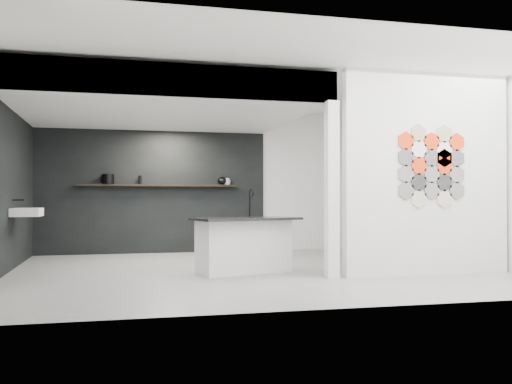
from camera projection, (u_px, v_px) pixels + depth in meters
The scene contains 17 objects.
floor at pixel (254, 271), 8.34m from camera, with size 7.00×6.00×0.01m, color slate.
partition_panel at pixel (427, 173), 7.91m from camera, with size 2.45×0.15×2.80m, color silver.
bay_clad_back at pixel (152, 192), 10.93m from camera, with size 4.40×0.04×2.35m, color black.
bay_clad_left at pixel (13, 190), 8.50m from camera, with size 0.04×4.00×2.35m, color black.
bulkhead at pixel (160, 104), 9.03m from camera, with size 4.40×4.00×0.40m, color silver.
corner_column at pixel (332, 189), 7.57m from camera, with size 0.16×0.16×2.35m, color silver.
fascia_beam at pixel (171, 80), 7.16m from camera, with size 4.40×0.16×0.40m, color silver.
wall_basin at pixel (27, 212), 8.35m from camera, with size 0.40×0.60×0.12m, color silver.
display_shelf at pixel (158, 185), 10.85m from camera, with size 3.00×0.15×0.04m, color black.
kitchen_island at pixel (244, 244), 8.04m from camera, with size 1.61×1.04×1.20m.
stockpot at pixel (108, 179), 10.63m from camera, with size 0.22×0.22×0.18m, color black.
kettle at pixel (222, 181), 11.15m from camera, with size 0.18×0.18×0.15m, color black.
glass_bowl at pixel (227, 182), 11.17m from camera, with size 0.12×0.12×0.09m, color gray.
glass_vase at pixel (227, 181), 11.17m from camera, with size 0.09×0.09×0.12m, color gray.
bottle_dark at pixel (140, 180), 10.77m from camera, with size 0.06×0.06×0.16m, color black.
utensil_cup at pixel (112, 181), 10.65m from camera, with size 0.08×0.08×0.11m, color black.
hex_tile_cluster at pixel (432, 166), 7.84m from camera, with size 1.04×0.02×1.16m.
Camera 1 is at (-1.96, -8.12, 1.06)m, focal length 40.00 mm.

